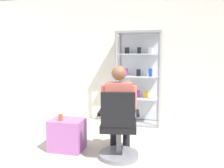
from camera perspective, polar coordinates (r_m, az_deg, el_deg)
The scene contains 6 objects.
back_wall at distance 5.23m, azimuth 2.41°, elevation 6.06°, with size 6.00×0.10×2.70m, color silver.
display_cabinet_main at distance 4.96m, azimuth 6.43°, elevation 1.44°, with size 0.90×0.45×1.90m.
office_chair at distance 3.33m, azimuth 1.58°, elevation -11.25°, with size 0.60×0.56×0.96m.
seated_shopkeeper at distance 3.40m, azimuth 1.74°, elevation -5.27°, with size 0.53×0.60×1.29m.
storage_crate at distance 3.74m, azimuth -10.67°, elevation -11.83°, with size 0.50×0.38×0.47m, color #9E599E.
tea_glass at distance 3.62m, azimuth -12.22°, elevation -7.77°, with size 0.06×0.06×0.10m, color brown.
Camera 1 is at (0.97, -2.14, 1.43)m, focal length 38.18 mm.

